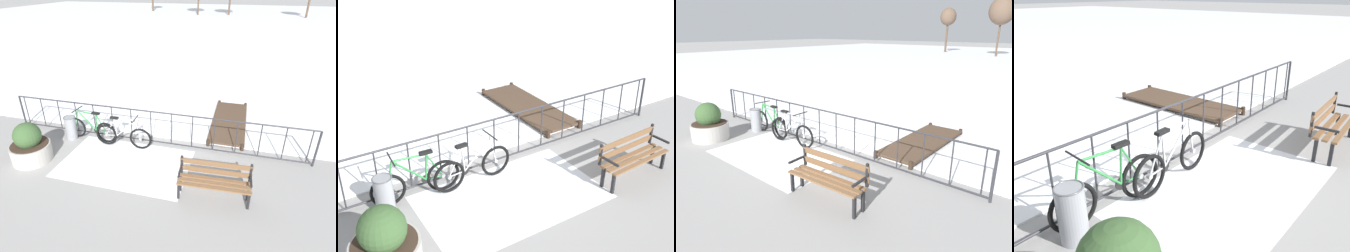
% 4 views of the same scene
% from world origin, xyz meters
% --- Properties ---
extents(ground_plane, '(160.00, 160.00, 0.00)m').
position_xyz_m(ground_plane, '(0.00, 0.00, 0.00)').
color(ground_plane, gray).
extents(snow_patch, '(3.42, 2.13, 0.01)m').
position_xyz_m(snow_patch, '(-0.35, -1.20, 0.00)').
color(snow_patch, white).
rests_on(snow_patch, ground).
extents(railing_fence, '(9.06, 0.06, 1.07)m').
position_xyz_m(railing_fence, '(0.00, 0.00, 0.56)').
color(railing_fence, '#2D2D33').
rests_on(railing_fence, ground).
extents(bicycle_near_railing, '(1.71, 0.52, 0.97)m').
position_xyz_m(bicycle_near_railing, '(-0.73, -0.40, 0.37)').
color(bicycle_near_railing, black).
rests_on(bicycle_near_railing, ground).
extents(bicycle_second, '(1.71, 0.52, 0.97)m').
position_xyz_m(bicycle_second, '(-1.84, -0.27, 0.37)').
color(bicycle_second, black).
rests_on(bicycle_second, ground).
extents(park_bench, '(1.62, 0.56, 0.89)m').
position_xyz_m(park_bench, '(2.10, -1.86, 0.51)').
color(park_bench, brown).
rests_on(park_bench, ground).
extents(planter_with_shrub, '(1.05, 1.05, 1.10)m').
position_xyz_m(planter_with_shrub, '(-2.87, -1.69, 0.45)').
color(planter_with_shrub, '#ADA8A0').
rests_on(planter_with_shrub, ground).
extents(trash_bin, '(0.35, 0.35, 0.73)m').
position_xyz_m(trash_bin, '(-2.48, -0.37, 0.37)').
color(trash_bin, gray).
rests_on(trash_bin, ground).
extents(wooden_dock, '(1.10, 3.24, 0.20)m').
position_xyz_m(wooden_dock, '(2.17, 1.87, 0.12)').
color(wooden_dock, '#4C3828').
rests_on(wooden_dock, ground).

